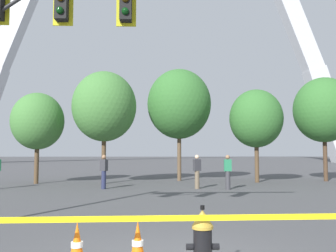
{
  "coord_description": "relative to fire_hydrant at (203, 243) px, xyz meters",
  "views": [
    {
      "loc": [
        -0.21,
        -5.46,
        1.74
      ],
      "look_at": [
        0.13,
        5.0,
        2.5
      ],
      "focal_mm": 37.79,
      "sensor_mm": 36.0,
      "label": 1
    }
  ],
  "objects": [
    {
      "name": "traffic_signal_gantry",
      "position": [
        -3.78,
        2.6,
        3.8
      ],
      "size": [
        6.42,
        0.44,
        6.0
      ],
      "color": "#232326",
      "rests_on": "ground"
    },
    {
      "name": "fire_hydrant",
      "position": [
        0.0,
        0.0,
        0.0
      ],
      "size": [
        0.46,
        0.48,
        0.99
      ],
      "color": "black",
      "rests_on": "ground"
    },
    {
      "name": "traffic_cone_by_hydrant",
      "position": [
        -0.91,
        0.26,
        -0.11
      ],
      "size": [
        0.36,
        0.36,
        0.73
      ],
      "color": "black",
      "rests_on": "ground"
    },
    {
      "name": "tree_left_mid",
      "position": [
        -3.53,
        14.55,
        3.77
      ],
      "size": [
        3.54,
        3.54,
        6.19
      ],
      "color": "brown",
      "rests_on": "ground"
    },
    {
      "name": "tree_center_left",
      "position": [
        0.74,
        16.35,
        4.17
      ],
      "size": [
        3.87,
        3.87,
        6.77
      ],
      "color": "brown",
      "rests_on": "ground"
    },
    {
      "name": "tree_far_left",
      "position": [
        -7.2,
        14.66,
        2.95
      ],
      "size": [
        2.85,
        2.85,
        4.99
      ],
      "color": "brown",
      "rests_on": "ground"
    },
    {
      "name": "caution_tape_barrier",
      "position": [
        -0.47,
        -0.18,
        0.17
      ],
      "size": [
        5.44,
        0.2,
        0.93
      ],
      "color": "#232326",
      "rests_on": "ground"
    },
    {
      "name": "pedestrian_standing_center",
      "position": [
        -3.11,
        11.76,
        0.35
      ],
      "size": [
        0.39,
        0.36,
        1.59
      ],
      "color": "#232847",
      "rests_on": "ground"
    },
    {
      "name": "tree_right_mid",
      "position": [
        9.38,
        15.71,
        3.77
      ],
      "size": [
        3.54,
        3.54,
        6.19
      ],
      "color": "#473323",
      "rests_on": "ground"
    },
    {
      "name": "tree_center_right",
      "position": [
        5.08,
        15.05,
        3.17
      ],
      "size": [
        3.04,
        3.04,
        5.32
      ],
      "color": "brown",
      "rests_on": "ground"
    },
    {
      "name": "monument_arch",
      "position": [
        -0.43,
        50.23,
        22.98
      ],
      "size": [
        62.18,
        2.92,
        53.32
      ],
      "color": "silver",
      "rests_on": "ground"
    },
    {
      "name": "pedestrian_near_trees",
      "position": [
        2.66,
        11.34,
        0.35
      ],
      "size": [
        0.36,
        0.23,
        1.59
      ],
      "color": "#38383D",
      "rests_on": "ground"
    },
    {
      "name": "traffic_cone_curb_edge",
      "position": [
        -1.78,
        0.21,
        -0.11
      ],
      "size": [
        0.36,
        0.36,
        0.73
      ],
      "color": "black",
      "rests_on": "ground"
    },
    {
      "name": "pedestrian_walking_right",
      "position": [
        1.28,
        11.73,
        0.35
      ],
      "size": [
        0.39,
        0.32,
        1.59
      ],
      "color": "brown",
      "rests_on": "ground"
    }
  ]
}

